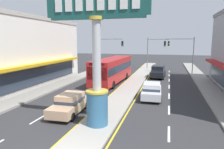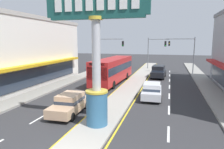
% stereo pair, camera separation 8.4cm
% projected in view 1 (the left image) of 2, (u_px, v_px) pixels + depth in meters
% --- Properties ---
extents(median_strip, '(2.39, 52.00, 0.14)m').
position_uv_depth(median_strip, '(133.00, 84.00, 25.86)').
color(median_strip, '#A39E93').
rests_on(median_strip, ground).
extents(sidewalk_left, '(2.25, 60.00, 0.18)m').
position_uv_depth(sidewalk_left, '(63.00, 83.00, 26.33)').
color(sidewalk_left, gray).
rests_on(sidewalk_left, ground).
extents(sidewalk_right, '(2.25, 60.00, 0.18)m').
position_uv_depth(sidewalk_right, '(212.00, 92.00, 21.57)').
color(sidewalk_right, gray).
rests_on(sidewalk_right, ground).
extents(lane_markings, '(9.13, 52.00, 0.01)m').
position_uv_depth(lane_markings, '(131.00, 87.00, 24.58)').
color(lane_markings, silver).
rests_on(lane_markings, ground).
extents(district_sign, '(6.47, 1.44, 8.38)m').
position_uv_depth(district_sign, '(97.00, 65.00, 12.50)').
color(district_sign, '#33668C').
rests_on(district_sign, median_strip).
extents(storefront_left, '(9.54, 24.11, 8.47)m').
position_uv_depth(storefront_left, '(0.00, 52.00, 23.55)').
color(storefront_left, silver).
rests_on(storefront_left, ground).
extents(traffic_light_left_side, '(4.86, 0.46, 6.20)m').
position_uv_depth(traffic_light_left_side, '(107.00, 48.00, 36.07)').
color(traffic_light_left_side, slate).
rests_on(traffic_light_left_side, ground).
extents(traffic_light_right_side, '(4.86, 0.46, 6.20)m').
position_uv_depth(traffic_light_right_side, '(182.00, 49.00, 33.59)').
color(traffic_light_right_side, slate).
rests_on(traffic_light_right_side, ground).
extents(traffic_light_median_far, '(4.20, 0.46, 6.20)m').
position_uv_depth(traffic_light_median_far, '(155.00, 48.00, 39.23)').
color(traffic_light_median_far, slate).
rests_on(traffic_light_median_far, ground).
extents(bus_near_right_lane, '(2.96, 11.29, 3.26)m').
position_uv_depth(bus_near_right_lane, '(113.00, 69.00, 26.85)').
color(bus_near_right_lane, '#B21E1E').
rests_on(bus_near_right_lane, ground).
extents(sedan_far_right_lane, '(1.97, 4.37, 1.53)m').
position_uv_depth(sedan_far_right_lane, '(70.00, 104.00, 15.40)').
color(sedan_far_right_lane, tan).
rests_on(sedan_far_right_lane, ground).
extents(sedan_near_left_lane, '(1.98, 4.37, 1.53)m').
position_uv_depth(sedan_near_left_lane, '(152.00, 91.00, 19.48)').
color(sedan_near_left_lane, silver).
rests_on(sedan_near_left_lane, ground).
extents(suv_mid_left_lane, '(2.16, 4.70, 1.90)m').
position_uv_depth(suv_mid_left_lane, '(158.00, 71.00, 30.55)').
color(suv_mid_left_lane, black).
rests_on(suv_mid_left_lane, ground).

